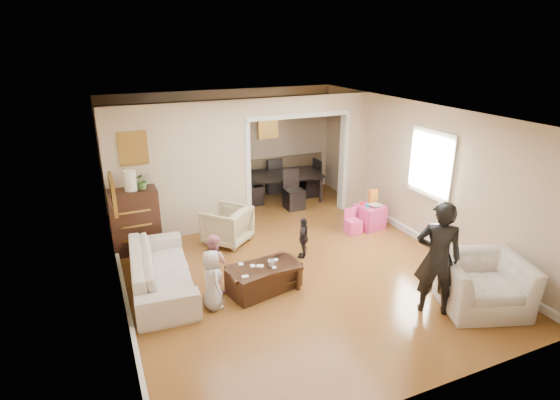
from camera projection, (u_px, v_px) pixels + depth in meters
name	position (u px, v px, depth m)	size (l,w,h in m)	color
floor	(284.00, 259.00, 7.90)	(7.00, 7.00, 0.00)	#966226
partition_left	(181.00, 171.00, 8.49)	(2.75, 0.18, 2.60)	#C6B491
partition_right	(353.00, 152.00, 9.94)	(0.55, 0.18, 2.60)	#C6B491
partition_header	(298.00, 104.00, 9.03)	(2.22, 0.18, 0.35)	#C6B491
window_pane	(431.00, 164.00, 8.05)	(0.03, 0.95, 1.10)	white
framed_art_partition	(133.00, 148.00, 7.91)	(0.45, 0.03, 0.55)	brown
framed_art_sofa_wall	(113.00, 194.00, 5.75)	(0.03, 0.55, 0.40)	brown
framed_art_alcove	(268.00, 126.00, 10.69)	(0.45, 0.03, 0.55)	brown
sofa	(161.00, 270.00, 6.88)	(2.22, 0.87, 0.65)	beige
armchair_back	(227.00, 225.00, 8.43)	(0.76, 0.78, 0.71)	#C1B386
armchair_front	(482.00, 284.00, 6.38)	(1.17, 1.02, 0.76)	beige
dresser	(135.00, 221.00, 8.04)	(0.85, 0.48, 1.17)	black
table_lamp	(130.00, 181.00, 7.78)	(0.22, 0.22, 0.36)	#F2ECC5
potted_plant	(142.00, 180.00, 7.86)	(0.28, 0.25, 0.31)	#41662D
coffee_table	(264.00, 278.00, 6.88)	(1.10, 0.55, 0.41)	#381E11
coffee_cup	(271.00, 263.00, 6.78)	(0.11, 0.11, 0.10)	silver
play_table	(370.00, 217.00, 9.14)	(0.50, 0.50, 0.48)	#D93980
cereal_box	(373.00, 196.00, 9.13)	(0.20, 0.07, 0.30)	gold
cyan_cup	(368.00, 205.00, 8.96)	(0.08, 0.08, 0.08)	#2AB3D3
toy_block	(362.00, 203.00, 9.10)	(0.08, 0.06, 0.05)	red
play_bowl	(376.00, 206.00, 8.96)	(0.23, 0.23, 0.06)	beige
dining_table	(282.00, 187.00, 10.69)	(1.85, 1.03, 0.65)	black
adult_person	(438.00, 258.00, 6.13)	(0.61, 0.40, 1.68)	black
child_kneel_a	(212.00, 280.00, 6.35)	(0.44, 0.29, 0.90)	silver
child_kneel_b	(214.00, 263.00, 6.78)	(0.46, 0.35, 0.94)	pink
child_toddler	(303.00, 238.00, 7.86)	(0.44, 0.18, 0.75)	black
craft_papers	(257.00, 267.00, 6.78)	(0.72, 0.48, 0.00)	white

